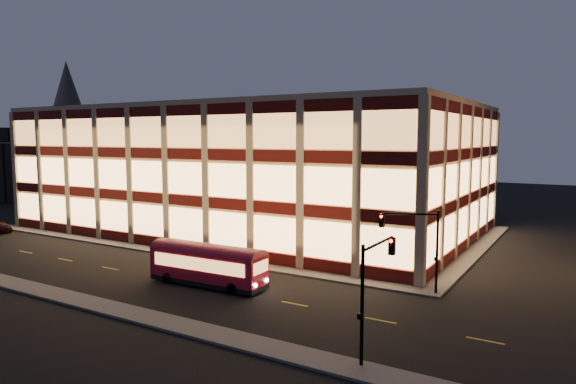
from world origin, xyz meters
The scene contains 10 objects.
ground centered at (0.00, 0.00, 0.00)m, with size 200.00×200.00×0.00m, color black.
sidewalk_office_south centered at (-3.00, 1.00, 0.07)m, with size 54.00×2.00×0.15m, color #514F4C.
sidewalk_office_east centered at (23.00, 17.00, 0.07)m, with size 2.00×30.00×0.15m, color #514F4C.
sidewalk_near centered at (0.00, -13.00, 0.07)m, with size 100.00×2.00×0.15m, color #514F4C.
office_building centered at (-2.91, 16.91, 7.25)m, with size 50.45×30.45×14.50m.
church_tower centered at (-70.00, 40.00, 9.00)m, with size 5.00×5.00×18.00m, color #2D2621.
church_spire centered at (-70.00, 40.00, 23.00)m, with size 6.00×6.00×10.00m, color #4C473F.
traffic_signal_far centered at (22.21, 0.24, 4.11)m, with size 3.79×1.87×6.00m.
traffic_signal_near centered at (23.50, -11.03, 4.13)m, with size 0.32×4.45×6.00m.
trolley_bus centered at (8.24, -5.55, 1.74)m, with size 9.35×2.74×3.14m.
Camera 1 is at (32.62, -34.50, 10.99)m, focal length 32.00 mm.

